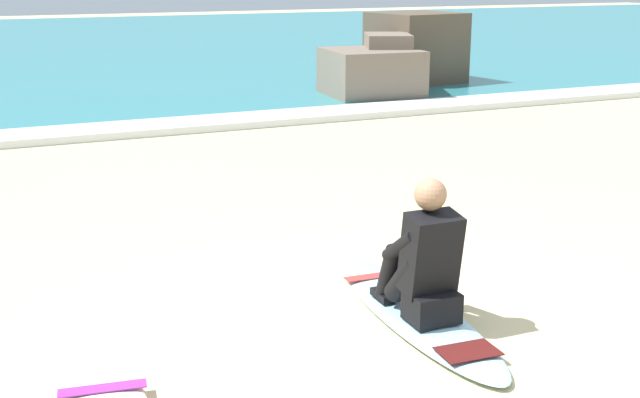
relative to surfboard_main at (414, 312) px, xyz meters
name	(u,v)px	position (x,y,z in m)	size (l,w,h in m)	color
ground_plane	(416,362)	(-0.33, -0.59, -0.04)	(80.00, 80.00, 0.00)	beige
sea	(36,48)	(-0.33, 21.04, 0.01)	(80.00, 28.00, 0.10)	teal
breaking_foam	(136,129)	(-0.33, 7.34, 0.02)	(80.00, 0.90, 0.11)	white
surfboard_main	(414,312)	(0.00, 0.00, 0.00)	(0.65, 2.29, 0.08)	#9ED1E5
surfer_seated	(424,263)	(-0.01, -0.13, 0.40)	(0.38, 0.71, 0.95)	black
rock_outcrop_distant	(397,62)	(5.07, 9.32, 0.54)	(3.32, 2.84, 1.45)	#756656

